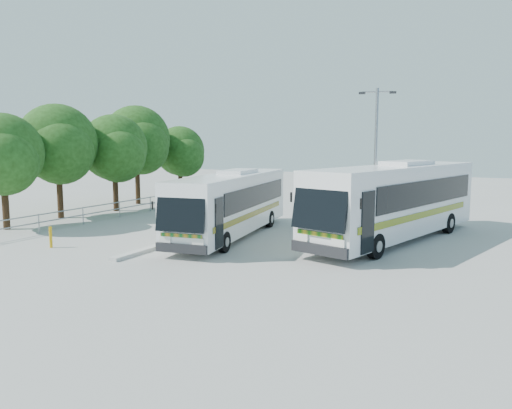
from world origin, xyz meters
The scene contains 12 objects.
ground centered at (0.00, 0.00, 0.00)m, with size 100.00×100.00×0.00m, color #9E9E99.
kerb_divider centered at (-2.30, 2.00, 0.07)m, with size 0.40×16.00×0.15m, color #B2B2AD.
railing centered at (-10.00, 4.00, 0.74)m, with size 0.06×22.00×1.00m.
tree_far_a centered at (-12.43, -3.00, 4.07)m, with size 4.75×4.49×6.20m.
tree_far_b centered at (-13.02, 1.20, 4.57)m, with size 5.33×5.03×6.96m.
tree_far_c centered at (-12.12, 5.10, 4.26)m, with size 4.97×4.69×6.49m.
tree_far_d centered at (-13.31, 8.80, 4.82)m, with size 5.62×5.30×7.33m.
tree_far_e centered at (-12.63, 13.30, 3.89)m, with size 4.54×4.28×5.92m.
coach_main centered at (-0.73, 0.76, 1.69)m, with size 3.78×11.32×3.09m.
coach_adjacent centered at (6.75, 3.37, 1.95)m, with size 5.82×13.04×3.56m.
lamppost centered at (5.56, 4.04, 4.01)m, with size 1.76×0.60×7.26m.
bollard centered at (-6.57, -5.24, 0.47)m, with size 0.13×0.13×0.94m, color #CB940B.
Camera 1 is at (11.38, -20.57, 4.73)m, focal length 35.00 mm.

